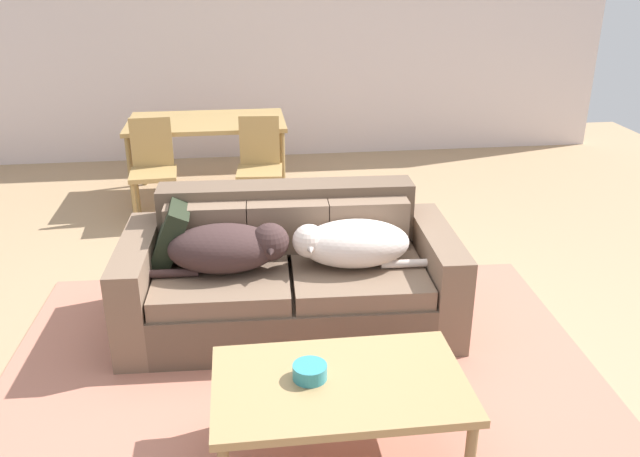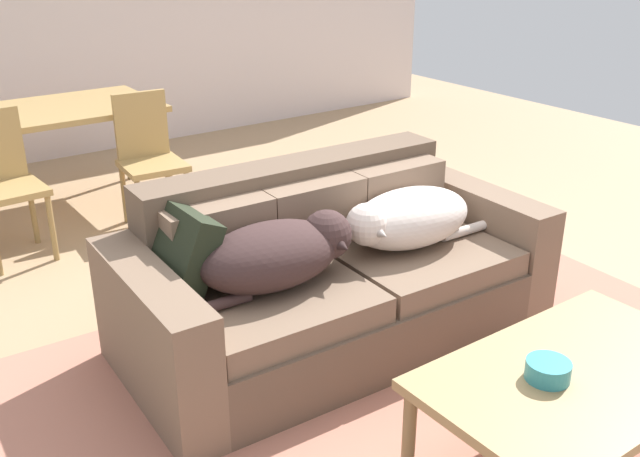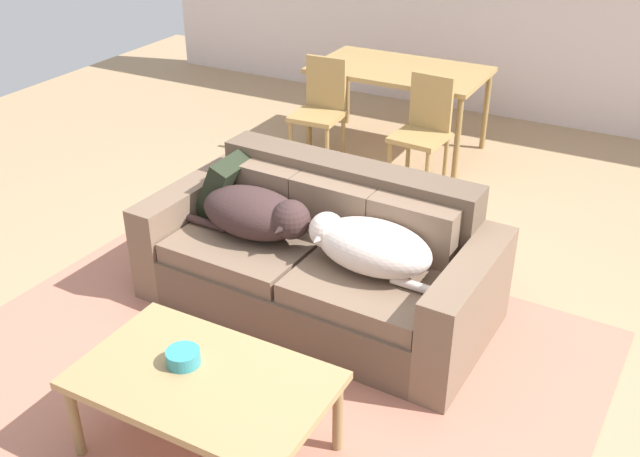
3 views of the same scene
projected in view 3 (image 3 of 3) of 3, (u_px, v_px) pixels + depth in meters
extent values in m
plane|color=tan|center=(318.00, 315.00, 4.47)|extent=(10.00, 10.00, 0.00)
cube|color=#B4715C|center=(242.00, 386.00, 3.90)|extent=(3.54, 3.23, 0.01)
cube|color=brown|center=(317.00, 286.00, 4.46)|extent=(1.72, 1.05, 0.32)
cube|color=brown|center=(259.00, 237.00, 4.54)|extent=(0.85, 0.98, 0.12)
cube|color=brown|center=(380.00, 274.00, 4.17)|extent=(0.85, 0.98, 0.12)
cube|color=brown|center=(348.00, 192.00, 4.51)|extent=(1.69, 0.30, 0.39)
cube|color=brown|center=(261.00, 189.00, 4.62)|extent=(0.52, 0.18, 0.33)
cube|color=brown|center=(333.00, 209.00, 4.38)|extent=(0.52, 0.18, 0.33)
cube|color=brown|center=(413.00, 230.00, 4.15)|extent=(0.52, 0.18, 0.33)
cube|color=brown|center=(194.00, 227.00, 4.81)|extent=(0.24, 1.00, 0.62)
cube|color=brown|center=(466.00, 312.00, 3.97)|extent=(0.24, 1.00, 0.62)
ellipsoid|color=#3A2725|center=(253.00, 213.00, 4.38)|extent=(0.68, 0.42, 0.29)
sphere|color=#3A2725|center=(291.00, 219.00, 4.22)|extent=(0.23, 0.23, 0.23)
cone|color=black|center=(281.00, 229.00, 4.14)|extent=(0.11, 0.13, 0.10)
cylinder|color=#3A2725|center=(206.00, 223.00, 4.51)|extent=(0.30, 0.06, 0.05)
ellipsoid|color=beige|center=(374.00, 247.00, 4.03)|extent=(0.69, 0.42, 0.29)
sphere|color=beige|center=(327.00, 230.00, 4.12)|extent=(0.21, 0.21, 0.21)
cone|color=#A89A91|center=(319.00, 239.00, 4.06)|extent=(0.10, 0.12, 0.09)
cylinder|color=beige|center=(418.00, 287.00, 3.89)|extent=(0.30, 0.06, 0.05)
cube|color=black|center=(227.00, 184.00, 4.66)|extent=(0.27, 0.38, 0.40)
cube|color=#A38454|center=(203.00, 380.00, 3.29)|extent=(1.15, 0.70, 0.04)
cylinder|color=olive|center=(75.00, 421.00, 3.39)|extent=(0.05, 0.05, 0.42)
cylinder|color=olive|center=(159.00, 349.00, 3.85)|extent=(0.05, 0.05, 0.42)
cylinder|color=olive|center=(338.00, 416.00, 3.41)|extent=(0.05, 0.05, 0.42)
cylinder|color=teal|center=(183.00, 357.00, 3.34)|extent=(0.16, 0.16, 0.07)
cube|color=#A7854D|center=(400.00, 70.00, 6.41)|extent=(1.49, 0.87, 0.04)
cylinder|color=olive|center=(309.00, 112.00, 6.59)|extent=(0.05, 0.05, 0.72)
cylinder|color=olive|center=(457.00, 139.00, 6.01)|extent=(0.05, 0.05, 0.72)
cylinder|color=olive|center=(347.00, 88.00, 7.18)|extent=(0.05, 0.05, 0.72)
cylinder|color=olive|center=(486.00, 111.00, 6.60)|extent=(0.05, 0.05, 0.72)
cube|color=#A7854D|center=(317.00, 116.00, 6.23)|extent=(0.42, 0.42, 0.04)
cube|color=#A7854D|center=(326.00, 83.00, 6.25)|extent=(0.36, 0.06, 0.44)
cylinder|color=olive|center=(291.00, 145.00, 6.27)|extent=(0.04, 0.04, 0.43)
cylinder|color=olive|center=(327.00, 152.00, 6.14)|extent=(0.04, 0.04, 0.43)
cylinder|color=olive|center=(308.00, 132.00, 6.54)|extent=(0.04, 0.04, 0.43)
cylinder|color=olive|center=(343.00, 138.00, 6.41)|extent=(0.04, 0.04, 0.43)
cube|color=#A7854D|center=(419.00, 138.00, 5.84)|extent=(0.43, 0.43, 0.04)
cube|color=#A7854D|center=(431.00, 102.00, 5.86)|extent=(0.36, 0.07, 0.45)
cylinder|color=olive|center=(389.00, 166.00, 5.91)|extent=(0.04, 0.04, 0.41)
cylinder|color=olive|center=(427.00, 176.00, 5.75)|extent=(0.04, 0.04, 0.41)
cylinder|color=olive|center=(408.00, 152.00, 6.16)|extent=(0.04, 0.04, 0.41)
cylinder|color=olive|center=(445.00, 161.00, 6.00)|extent=(0.04, 0.04, 0.41)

